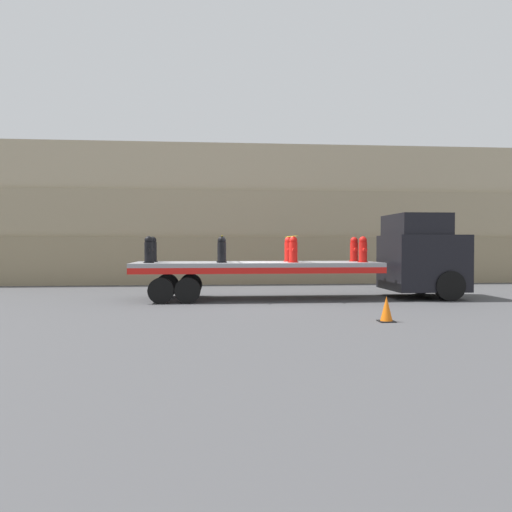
# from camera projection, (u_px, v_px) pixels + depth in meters

# --- Properties ---
(ground_plane) EXTENTS (120.00, 120.00, 0.00)m
(ground_plane) POSITION_uv_depth(u_px,v_px,m) (256.00, 299.00, 17.39)
(ground_plane) COLOR #474749
(rock_cliff) EXTENTS (60.00, 3.30, 6.80)m
(rock_cliff) POSITION_uv_depth(u_px,v_px,m) (243.00, 215.00, 25.38)
(rock_cliff) COLOR gray
(rock_cliff) RESTS_ON ground_plane
(truck_cab) EXTENTS (2.51, 2.70, 2.97)m
(truck_cab) POSITION_uv_depth(u_px,v_px,m) (424.00, 256.00, 17.88)
(truck_cab) COLOR black
(truck_cab) RESTS_ON ground_plane
(flatbed_trailer) EXTENTS (8.46, 2.56, 1.29)m
(flatbed_trailer) POSITION_uv_depth(u_px,v_px,m) (240.00, 269.00, 17.32)
(flatbed_trailer) COLOR gray
(flatbed_trailer) RESTS_ON ground_plane
(fire_hydrant_black_near_0) EXTENTS (0.36, 0.60, 0.89)m
(fire_hydrant_black_near_0) POSITION_uv_depth(u_px,v_px,m) (149.00, 250.00, 16.50)
(fire_hydrant_black_near_0) COLOR black
(fire_hydrant_black_near_0) RESTS_ON flatbed_trailer
(fire_hydrant_black_far_0) EXTENTS (0.36, 0.60, 0.89)m
(fire_hydrant_black_far_0) POSITION_uv_depth(u_px,v_px,m) (153.00, 250.00, 17.57)
(fire_hydrant_black_far_0) COLOR black
(fire_hydrant_black_far_0) RESTS_ON flatbed_trailer
(fire_hydrant_black_near_1) EXTENTS (0.36, 0.60, 0.89)m
(fire_hydrant_black_near_1) POSITION_uv_depth(u_px,v_px,m) (222.00, 250.00, 16.71)
(fire_hydrant_black_near_1) COLOR black
(fire_hydrant_black_near_1) RESTS_ON flatbed_trailer
(fire_hydrant_black_far_1) EXTENTS (0.36, 0.60, 0.89)m
(fire_hydrant_black_far_1) POSITION_uv_depth(u_px,v_px,m) (221.00, 250.00, 17.78)
(fire_hydrant_black_far_1) COLOR black
(fire_hydrant_black_far_1) RESTS_ON flatbed_trailer
(fire_hydrant_red_near_2) EXTENTS (0.36, 0.60, 0.89)m
(fire_hydrant_red_near_2) POSITION_uv_depth(u_px,v_px,m) (293.00, 250.00, 16.92)
(fire_hydrant_red_near_2) COLOR red
(fire_hydrant_red_near_2) RESTS_ON flatbed_trailer
(fire_hydrant_red_far_2) EXTENTS (0.36, 0.60, 0.89)m
(fire_hydrant_red_far_2) POSITION_uv_depth(u_px,v_px,m) (288.00, 250.00, 17.99)
(fire_hydrant_red_far_2) COLOR red
(fire_hydrant_red_far_2) RESTS_ON flatbed_trailer
(fire_hydrant_red_near_3) EXTENTS (0.36, 0.60, 0.89)m
(fire_hydrant_red_near_3) POSITION_uv_depth(u_px,v_px,m) (363.00, 250.00, 17.13)
(fire_hydrant_red_near_3) COLOR red
(fire_hydrant_red_near_3) RESTS_ON flatbed_trailer
(fire_hydrant_red_far_3) EXTENTS (0.36, 0.60, 0.89)m
(fire_hydrant_red_far_3) POSITION_uv_depth(u_px,v_px,m) (354.00, 249.00, 18.20)
(fire_hydrant_red_far_3) COLOR red
(fire_hydrant_red_far_3) RESTS_ON flatbed_trailer
(cargo_strap_rear) EXTENTS (0.05, 2.65, 0.01)m
(cargo_strap_rear) POSITION_uv_depth(u_px,v_px,m) (222.00, 236.00, 17.24)
(cargo_strap_rear) COLOR yellow
(cargo_strap_rear) RESTS_ON fire_hydrant_black_near_1
(cargo_strap_middle) EXTENTS (0.05, 2.65, 0.01)m
(cargo_strap_middle) POSITION_uv_depth(u_px,v_px,m) (291.00, 236.00, 17.45)
(cargo_strap_middle) COLOR yellow
(cargo_strap_middle) RESTS_ON fire_hydrant_red_near_2
(traffic_cone) EXTENTS (0.39, 0.39, 0.63)m
(traffic_cone) POSITION_uv_depth(u_px,v_px,m) (386.00, 309.00, 12.17)
(traffic_cone) COLOR black
(traffic_cone) RESTS_ON ground_plane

